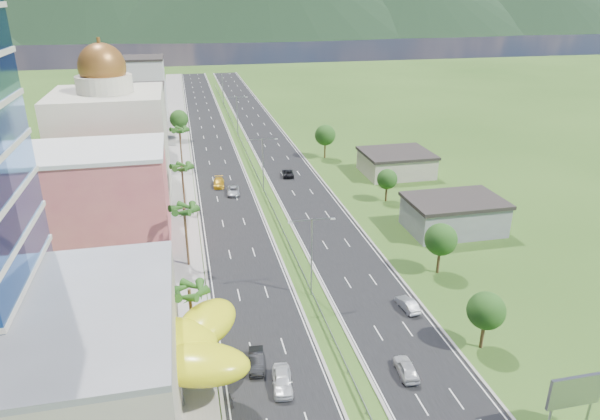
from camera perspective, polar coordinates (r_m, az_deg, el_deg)
ground at (r=63.32m, az=3.40°, el=-13.63°), size 500.00×500.00×0.00m
road_left at (r=144.17m, az=-9.38°, el=7.11°), size 11.00×260.00×0.04m
road_right at (r=145.70m, az=-3.44°, el=7.53°), size 11.00×260.00×0.04m
sidewalk_left at (r=144.00m, az=-13.17°, el=6.82°), size 7.00×260.00×0.12m
median_guardrail at (r=127.36m, az=-5.46°, el=5.56°), size 0.10×216.06×0.76m
streetlight_median_b at (r=68.09m, az=1.24°, el=-4.19°), size 6.04×0.25×11.00m
streetlight_median_c at (r=104.72m, az=-3.99°, el=5.40°), size 6.04×0.25×11.00m
streetlight_median_d at (r=148.03m, az=-6.73°, el=10.33°), size 6.04×0.25×11.00m
streetlight_median_e at (r=192.12m, az=-8.26°, el=13.01°), size 6.04×0.25×11.00m
mall_podium at (r=56.21m, az=-28.96°, el=-15.17°), size 30.00×24.00×11.00m
lime_canopy at (r=55.65m, az=-16.11°, el=-13.98°), size 18.00×15.00×7.40m
pink_shophouse at (r=87.38m, az=-20.54°, el=1.02°), size 20.00×15.00×15.00m
domed_building at (r=108.09m, az=-19.43°, el=7.26°), size 20.00×20.00×28.70m
midrise_grey at (r=132.94m, az=-17.79°, el=8.61°), size 16.00×15.00×16.00m
midrise_beige at (r=154.69m, az=-17.16°, el=9.93°), size 16.00×15.00×13.00m
midrise_white at (r=176.81m, az=-16.81°, el=12.25°), size 16.00×15.00×18.00m
billboard at (r=55.19m, az=27.25°, el=-16.96°), size 5.20×0.35×6.20m
shed_near at (r=92.31m, az=16.05°, el=-0.63°), size 15.00×10.00×5.00m
shed_far at (r=118.59m, az=10.20°, el=4.84°), size 14.00×12.00×4.40m
palm_tree_b at (r=59.32m, az=-11.72°, el=-8.66°), size 3.60×3.60×8.10m
palm_tree_c at (r=76.68m, az=-12.25°, el=-0.14°), size 3.60×3.60×9.60m
palm_tree_d at (r=98.67m, az=-12.50°, el=4.33°), size 3.60×3.60×8.60m
palm_tree_e at (r=122.57m, az=-12.74°, el=8.18°), size 3.60×3.60×9.40m
leafy_tree_lfar at (r=147.54m, az=-12.78°, el=9.43°), size 4.90×4.90×8.05m
leafy_tree_ra at (r=62.76m, az=19.24°, el=-10.12°), size 4.20×4.20×6.90m
leafy_tree_rb at (r=76.78m, az=14.79°, el=-3.07°), size 4.55×4.55×7.47m
leafy_tree_rc at (r=101.81m, az=9.28°, el=3.26°), size 3.85×3.85×6.33m
leafy_tree_rd at (r=127.51m, az=2.70°, el=7.97°), size 4.90×4.90×8.05m
mountain_ridge at (r=506.05m, az=-4.29°, el=18.07°), size 860.00×140.00×90.00m
car_white_near_left at (r=56.40m, az=-1.91°, el=-17.71°), size 2.51×5.04×1.65m
car_dark_left at (r=59.12m, az=-4.69°, el=-15.72°), size 2.10×4.65×1.48m
car_silver_mid_left at (r=105.91m, az=-7.13°, el=2.05°), size 2.73×5.24×1.41m
car_yellow_far_left at (r=110.75m, az=-8.65°, el=2.91°), size 2.54×5.36×1.51m
car_white_near_right at (r=59.01m, az=11.26°, el=-16.20°), size 2.12×4.56×1.51m
car_silver_right at (r=69.36m, az=11.41°, el=-9.83°), size 1.90×4.37×1.40m
car_dark_far_right at (r=115.68m, az=-1.30°, el=3.98°), size 2.89×5.20×1.38m
motorcycle at (r=55.21m, az=-7.34°, el=-19.24°), size 0.83×2.02×1.25m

